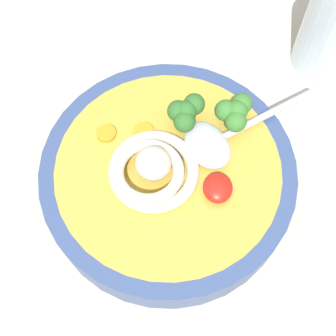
{
  "coord_description": "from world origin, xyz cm",
  "views": [
    {
      "loc": [
        24.39,
        1.8,
        52.72
      ],
      "look_at": [
        3.72,
        -1.09,
        9.14
      ],
      "focal_mm": 49.81,
      "sensor_mm": 36.0,
      "label": 1
    }
  ],
  "objects_px": {
    "soup_spoon": "(219,139)",
    "drinking_glass": "(336,25)",
    "noodle_pile": "(152,169)",
    "soup_bowl": "(168,177)"
  },
  "relations": [
    {
      "from": "noodle_pile",
      "to": "drinking_glass",
      "type": "bearing_deg",
      "value": 139.1
    },
    {
      "from": "noodle_pile",
      "to": "soup_spoon",
      "type": "bearing_deg",
      "value": 126.39
    },
    {
      "from": "soup_bowl",
      "to": "drinking_glass",
      "type": "relative_size",
      "value": 2.08
    },
    {
      "from": "soup_bowl",
      "to": "drinking_glass",
      "type": "bearing_deg",
      "value": 140.13
    },
    {
      "from": "soup_spoon",
      "to": "drinking_glass",
      "type": "distance_m",
      "value": 0.21
    },
    {
      "from": "soup_bowl",
      "to": "drinking_glass",
      "type": "height_order",
      "value": "drinking_glass"
    },
    {
      "from": "noodle_pile",
      "to": "drinking_glass",
      "type": "xyz_separation_m",
      "value": [
        -0.21,
        0.19,
        0.0
      ]
    },
    {
      "from": "soup_spoon",
      "to": "drinking_glass",
      "type": "relative_size",
      "value": 1.22
    },
    {
      "from": "soup_bowl",
      "to": "soup_spoon",
      "type": "xyz_separation_m",
      "value": [
        -0.04,
        0.05,
        0.03
      ]
    },
    {
      "from": "soup_bowl",
      "to": "noodle_pile",
      "type": "bearing_deg",
      "value": -56.56
    }
  ]
}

